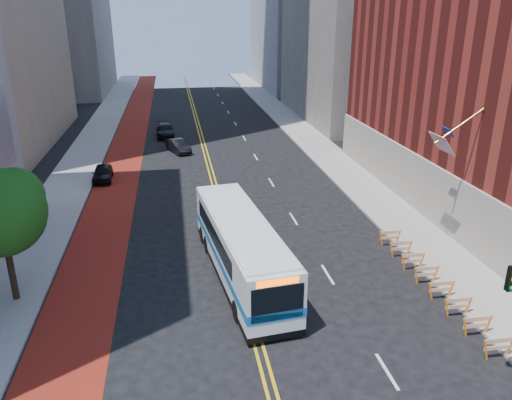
{
  "coord_description": "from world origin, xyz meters",
  "views": [
    {
      "loc": [
        -3.08,
        -17.19,
        13.52
      ],
      "look_at": [
        1.14,
        8.0,
        3.86
      ],
      "focal_mm": 35.0,
      "sensor_mm": 36.0,
      "label": 1
    }
  ],
  "objects_px": {
    "transit_bus": "(241,246)",
    "street_tree": "(1,209)",
    "car_c": "(165,131)",
    "car_a": "(102,173)",
    "car_b": "(178,146)"
  },
  "relations": [
    {
      "from": "street_tree",
      "to": "car_a",
      "type": "xyz_separation_m",
      "value": [
        1.94,
        18.94,
        -4.26
      ]
    },
    {
      "from": "street_tree",
      "to": "car_b",
      "type": "distance_m",
      "value": 28.7
    },
    {
      "from": "transit_bus",
      "to": "car_a",
      "type": "height_order",
      "value": "transit_bus"
    },
    {
      "from": "street_tree",
      "to": "transit_bus",
      "type": "height_order",
      "value": "street_tree"
    },
    {
      "from": "car_c",
      "to": "car_a",
      "type": "bearing_deg",
      "value": -110.76
    },
    {
      "from": "street_tree",
      "to": "car_c",
      "type": "bearing_deg",
      "value": 78.18
    },
    {
      "from": "street_tree",
      "to": "car_a",
      "type": "height_order",
      "value": "street_tree"
    },
    {
      "from": "transit_bus",
      "to": "street_tree",
      "type": "bearing_deg",
      "value": 176.69
    },
    {
      "from": "street_tree",
      "to": "transit_bus",
      "type": "bearing_deg",
      "value": 3.19
    },
    {
      "from": "street_tree",
      "to": "car_a",
      "type": "distance_m",
      "value": 19.51
    },
    {
      "from": "car_c",
      "to": "street_tree",
      "type": "bearing_deg",
      "value": -103.74
    },
    {
      "from": "transit_bus",
      "to": "car_a",
      "type": "distance_m",
      "value": 20.61
    },
    {
      "from": "street_tree",
      "to": "car_b",
      "type": "xyz_separation_m",
      "value": [
        8.52,
        27.08,
        -4.26
      ]
    },
    {
      "from": "car_a",
      "to": "car_c",
      "type": "distance_m",
      "value": 16.18
    },
    {
      "from": "transit_bus",
      "to": "car_c",
      "type": "relative_size",
      "value": 2.56
    }
  ]
}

